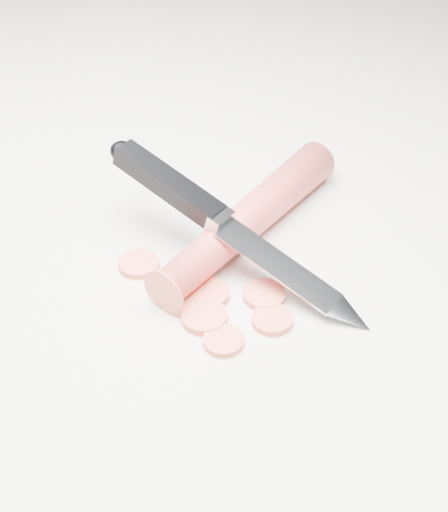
{
  "coord_description": "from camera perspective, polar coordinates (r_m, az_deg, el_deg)",
  "views": [
    {
      "loc": [
        0.03,
        -0.45,
        0.38
      ],
      "look_at": [
        0.01,
        -0.01,
        0.02
      ],
      "focal_mm": 50.0,
      "sensor_mm": 36.0,
      "label": 1
    }
  ],
  "objects": [
    {
      "name": "carrot_slice_1",
      "position": [
        0.56,
        -3.21,
        -3.47
      ],
      "size": [
        0.04,
        0.04,
        0.01
      ],
      "primitive_type": "cylinder",
      "color": "#F15A45",
      "rests_on": "ground"
    },
    {
      "name": "carrot_slice_3",
      "position": [
        0.52,
        -0.04,
        -6.79
      ],
      "size": [
        0.03,
        0.03,
        0.01
      ],
      "primitive_type": "cylinder",
      "color": "#F15A45",
      "rests_on": "ground"
    },
    {
      "name": "carrot_slice_6",
      "position": [
        0.54,
        -1.58,
        -4.92
      ],
      "size": [
        0.03,
        0.03,
        0.01
      ],
      "primitive_type": "cylinder",
      "color": "#F15A45",
      "rests_on": "ground"
    },
    {
      "name": "kitchen_knife",
      "position": [
        0.57,
        0.85,
        2.32
      ],
      "size": [
        0.23,
        0.17,
        0.08
      ],
      "primitive_type": null,
      "color": "#B6B8BD",
      "rests_on": "ground"
    },
    {
      "name": "carrot",
      "position": [
        0.61,
        2.04,
        3.05
      ],
      "size": [
        0.16,
        0.21,
        0.03
      ],
      "primitive_type": "cylinder",
      "rotation": [
        1.57,
        0.0,
        -0.6
      ],
      "color": "#CD3C36",
      "rests_on": "ground"
    },
    {
      "name": "carrot_slice_2",
      "position": [
        0.54,
        3.87,
        -5.09
      ],
      "size": [
        0.03,
        0.03,
        0.01
      ],
      "primitive_type": "cylinder",
      "color": "#F15A45",
      "rests_on": "ground"
    },
    {
      "name": "carrot_slice_4",
      "position": [
        0.56,
        3.24,
        -3.13
      ],
      "size": [
        0.03,
        0.03,
        0.01
      ],
      "primitive_type": "cylinder",
      "color": "#F15A45",
      "rests_on": "ground"
    },
    {
      "name": "ground",
      "position": [
        0.59,
        -1.39,
        -0.75
      ],
      "size": [
        2.4,
        2.4,
        0.0
      ],
      "primitive_type": "plane",
      "color": "silver",
      "rests_on": "ground"
    },
    {
      "name": "carrot_slice_0",
      "position": [
        0.56,
        -1.28,
        -3.04
      ],
      "size": [
        0.03,
        0.03,
        0.01
      ],
      "primitive_type": "cylinder",
      "color": "#F15A45",
      "rests_on": "ground"
    },
    {
      "name": "carrot_slice_5",
      "position": [
        0.59,
        -6.84,
        -0.63
      ],
      "size": [
        0.03,
        0.03,
        0.01
      ],
      "primitive_type": "cylinder",
      "color": "#F15A45",
      "rests_on": "ground"
    }
  ]
}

